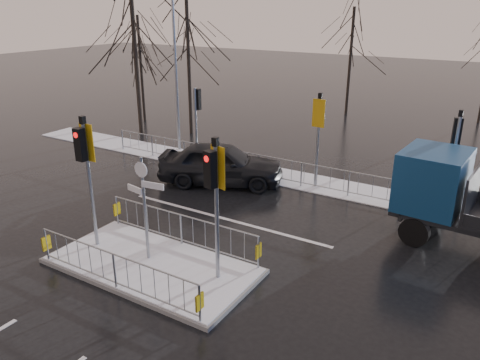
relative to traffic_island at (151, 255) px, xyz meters
The scene contains 12 objects.
ground 0.39m from the traffic_island, 42.90° to the right, with size 120.00×120.00×0.00m, color black.
snow_verge 8.60m from the traffic_island, 89.92° to the left, with size 30.00×2.00×0.04m, color white.
lane_markings 0.52m from the traffic_island, 88.07° to the right, with size 8.00×11.38×0.01m.
traffic_island is the anchor object (origin of this frame).
far_kerb_fixtures 8.11m from the traffic_island, 87.84° to the left, with size 18.00×0.65×3.83m.
car_far_lane 6.93m from the traffic_island, 106.83° to the left, with size 2.06×5.11×1.74m, color black.
flatbed_truck 9.46m from the traffic_island, 40.85° to the left, with size 6.29×2.69×2.85m.
tree_near_a 16.23m from the traffic_island, 133.66° to the left, with size 4.75×4.75×8.97m.
tree_near_b 15.57m from the traffic_island, 122.60° to the left, with size 4.00×4.00×7.55m.
tree_near_c 18.84m from the traffic_island, 132.79° to the left, with size 3.50×3.50×6.61m.
tree_far_a 22.52m from the traffic_island, 95.17° to the left, with size 3.75×3.75×7.08m.
street_lamp_left 12.17m from the traffic_island, 124.07° to the left, with size 1.25×0.18×8.20m.
Camera 1 is at (8.19, -8.60, 7.08)m, focal length 35.00 mm.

